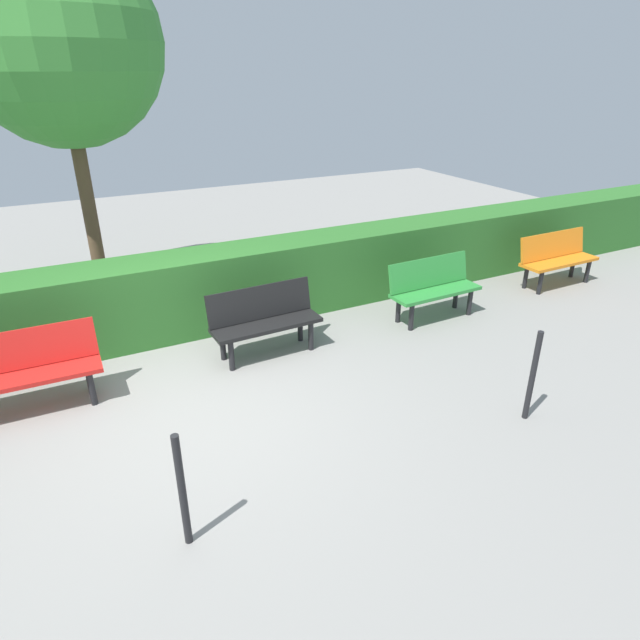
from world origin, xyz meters
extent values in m
plane|color=gray|center=(0.00, 0.00, 0.00)|extent=(23.05, 23.05, 0.00)
cube|color=orange|center=(-6.40, -0.86, 0.41)|extent=(1.43, 0.44, 0.05)
cube|color=orange|center=(-6.40, -1.05, 0.65)|extent=(1.43, 0.15, 0.42)
cylinder|color=black|center=(-6.97, -0.72, 0.20)|extent=(0.07, 0.07, 0.39)
cylinder|color=black|center=(-6.97, -1.02, 0.20)|extent=(0.07, 0.07, 0.39)
cylinder|color=black|center=(-5.84, -0.70, 0.20)|extent=(0.07, 0.07, 0.39)
cylinder|color=black|center=(-5.84, -1.00, 0.20)|extent=(0.07, 0.07, 0.39)
cube|color=#2D8C38|center=(-3.75, -0.74, 0.41)|extent=(1.38, 0.46, 0.05)
cube|color=#2D8C38|center=(-3.74, -0.93, 0.65)|extent=(1.37, 0.17, 0.42)
cylinder|color=black|center=(-4.29, -0.60, 0.20)|extent=(0.07, 0.07, 0.39)
cylinder|color=black|center=(-4.28, -0.90, 0.20)|extent=(0.07, 0.07, 0.39)
cylinder|color=black|center=(-3.22, -0.57, 0.20)|extent=(0.07, 0.07, 0.39)
cylinder|color=black|center=(-3.21, -0.87, 0.20)|extent=(0.07, 0.07, 0.39)
cube|color=black|center=(-1.18, -0.83, 0.41)|extent=(1.39, 0.46, 0.05)
cube|color=black|center=(-1.18, -1.02, 0.65)|extent=(1.38, 0.16, 0.42)
cylinder|color=black|center=(-1.73, -0.69, 0.20)|extent=(0.07, 0.07, 0.39)
cylinder|color=black|center=(-1.72, -0.99, 0.20)|extent=(0.07, 0.07, 0.39)
cylinder|color=black|center=(-0.65, -0.66, 0.20)|extent=(0.07, 0.07, 0.39)
cylinder|color=black|center=(-0.64, -0.96, 0.20)|extent=(0.07, 0.07, 0.39)
cube|color=red|center=(1.55, -0.81, 0.41)|extent=(1.56, 0.45, 0.05)
cube|color=red|center=(1.54, -1.00, 0.65)|extent=(1.56, 0.15, 0.42)
cylinder|color=black|center=(0.92, -0.65, 0.20)|extent=(0.07, 0.07, 0.39)
cylinder|color=black|center=(0.92, -0.95, 0.20)|extent=(0.07, 0.07, 0.39)
cube|color=#2D6B28|center=(-1.18, -2.00, 0.53)|extent=(19.05, 0.76, 1.07)
cylinder|color=brown|center=(0.40, -3.81, 1.41)|extent=(0.20, 0.20, 2.81)
sphere|color=#3D8C38|center=(0.40, -3.81, 3.63)|extent=(2.71, 2.71, 2.71)
cylinder|color=black|center=(-3.04, 1.68, 0.50)|extent=(0.06, 0.06, 1.00)
cylinder|color=black|center=(0.50, 1.68, 0.50)|extent=(0.06, 0.06, 1.00)
camera|label=1|loc=(1.00, 4.85, 3.31)|focal=30.27mm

